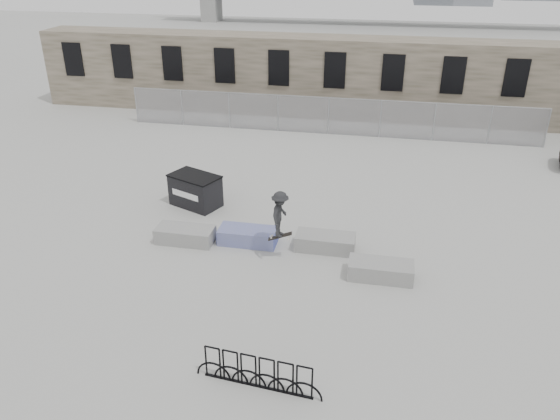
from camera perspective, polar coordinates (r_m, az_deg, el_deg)
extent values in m
plane|color=#A3A39F|center=(18.67, 0.49, -4.07)|extent=(120.00, 120.00, 0.00)
cube|color=brown|center=(33.00, 5.93, 13.66)|extent=(36.00, 2.50, 4.50)
cube|color=black|center=(36.75, -20.79, 14.50)|extent=(1.20, 0.12, 2.00)
cube|color=black|center=(35.21, -16.18, 14.69)|extent=(1.20, 0.12, 2.00)
cube|color=black|center=(33.90, -11.17, 14.78)|extent=(1.20, 0.12, 2.00)
cube|color=black|center=(32.85, -5.80, 14.77)|extent=(1.20, 0.12, 2.00)
cube|color=black|center=(32.08, -0.13, 14.62)|extent=(1.20, 0.12, 2.00)
cube|color=black|center=(31.62, 5.75, 14.32)|extent=(1.20, 0.12, 2.00)
cube|color=black|center=(31.48, 11.72, 13.86)|extent=(1.20, 0.12, 2.00)
cube|color=black|center=(31.67, 17.65, 13.26)|extent=(1.20, 0.12, 2.00)
cube|color=black|center=(32.17, 23.43, 12.55)|extent=(1.20, 0.12, 2.00)
cylinder|color=gray|center=(32.68, -14.79, 10.55)|extent=(0.06, 0.06, 2.00)
cylinder|color=gray|center=(31.61, -10.20, 10.48)|extent=(0.06, 0.06, 2.00)
cylinder|color=gray|center=(30.74, -5.33, 10.33)|extent=(0.06, 0.06, 2.00)
cylinder|color=gray|center=(30.10, -0.21, 10.09)|extent=(0.06, 0.06, 2.00)
cylinder|color=gray|center=(29.70, 5.07, 9.76)|extent=(0.06, 0.06, 2.00)
cylinder|color=gray|center=(29.55, 10.44, 9.34)|extent=(0.06, 0.06, 2.00)
cylinder|color=gray|center=(29.66, 15.81, 8.84)|extent=(0.06, 0.06, 2.00)
cylinder|color=gray|center=(30.02, 21.07, 8.27)|extent=(0.06, 0.06, 2.00)
cylinder|color=gray|center=(30.62, 26.15, 7.66)|extent=(0.06, 0.06, 2.00)
cube|color=#99999E|center=(29.70, 5.07, 9.76)|extent=(22.00, 0.02, 2.00)
cylinder|color=gray|center=(29.43, 5.15, 11.62)|extent=(22.00, 0.04, 0.04)
cube|color=gray|center=(19.26, -9.87, -2.56)|extent=(2.00, 0.90, 0.54)
cube|color=#2D471E|center=(19.16, -9.92, -2.01)|extent=(1.76, 0.66, 0.10)
cube|color=#3742A5|center=(18.93, -3.36, -2.72)|extent=(2.00, 0.90, 0.54)
cube|color=#2D471E|center=(18.83, -3.38, -2.16)|extent=(1.76, 0.66, 0.10)
cube|color=gray|center=(18.59, 4.75, -3.36)|extent=(2.00, 0.90, 0.54)
cube|color=#2D471E|center=(18.49, 4.77, -2.79)|extent=(1.76, 0.66, 0.10)
cube|color=gray|center=(17.31, 10.48, -6.20)|extent=(2.00, 0.90, 0.54)
cube|color=#2D471E|center=(17.20, 10.53, -5.61)|extent=(1.76, 0.66, 0.10)
cube|color=black|center=(21.68, -8.83, 1.97)|extent=(2.18, 1.78, 1.22)
cube|color=black|center=(21.43, -8.94, 3.51)|extent=(2.24, 1.84, 0.06)
cube|color=white|center=(21.29, -9.89, 1.55)|extent=(1.22, 0.54, 0.24)
cube|color=black|center=(13.55, -2.32, -17.90)|extent=(2.69, 0.33, 0.04)
torus|color=black|center=(13.58, -7.01, -15.52)|extent=(0.89, 0.14, 0.89)
torus|color=black|center=(13.44, -5.18, -15.95)|extent=(0.89, 0.14, 0.89)
torus|color=black|center=(13.31, -3.31, -16.36)|extent=(0.89, 0.14, 0.89)
torus|color=black|center=(13.20, -1.39, -16.77)|extent=(0.89, 0.14, 0.89)
torus|color=black|center=(13.10, 0.57, -17.17)|extent=(0.89, 0.14, 0.89)
torus|color=black|center=(13.02, 2.57, -17.55)|extent=(0.89, 0.14, 0.89)
cube|color=gray|center=(74.81, -7.20, 20.54)|extent=(2.00, 3.00, 4.00)
imported|color=black|center=(17.30, 0.01, -0.44)|extent=(0.67, 1.05, 1.54)
cube|color=black|center=(17.68, 0.01, -2.76)|extent=(0.79, 0.31, 0.28)
cylinder|color=beige|center=(17.69, -0.93, -2.92)|extent=(0.06, 0.03, 0.06)
cylinder|color=beige|center=(17.81, -0.83, -2.70)|extent=(0.06, 0.03, 0.06)
cylinder|color=beige|center=(17.60, 0.86, -3.10)|extent=(0.06, 0.03, 0.06)
cylinder|color=beige|center=(17.72, 0.94, -2.88)|extent=(0.06, 0.03, 0.06)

